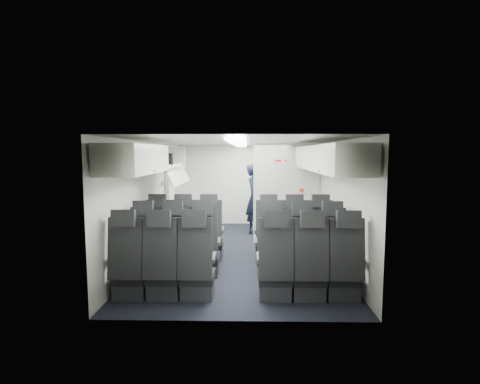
{
  "coord_description": "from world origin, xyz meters",
  "views": [
    {
      "loc": [
        0.15,
        -7.16,
        1.95
      ],
      "look_at": [
        0.0,
        0.4,
        1.15
      ],
      "focal_mm": 28.0,
      "sensor_mm": 36.0,
      "label": 1
    }
  ],
  "objects_px": {
    "seat_row_rear": "(236,269)",
    "seat_row_mid": "(238,252)",
    "galley_unit": "(278,190)",
    "boarding_door": "(171,195)",
    "flight_attendant": "(255,199)",
    "carry_on_bag": "(162,159)",
    "seat_row_front": "(239,238)"
  },
  "relations": [
    {
      "from": "galley_unit",
      "to": "seat_row_front",
      "type": "bearing_deg",
      "value": -106.28
    },
    {
      "from": "seat_row_front",
      "to": "carry_on_bag",
      "type": "height_order",
      "value": "carry_on_bag"
    },
    {
      "from": "seat_row_rear",
      "to": "galley_unit",
      "type": "bearing_deg",
      "value": 79.35
    },
    {
      "from": "flight_attendant",
      "to": "carry_on_bag",
      "type": "relative_size",
      "value": 4.55
    },
    {
      "from": "seat_row_front",
      "to": "carry_on_bag",
      "type": "bearing_deg",
      "value": 175.13
    },
    {
      "from": "seat_row_mid",
      "to": "seat_row_front",
      "type": "bearing_deg",
      "value": 90.0
    },
    {
      "from": "seat_row_mid",
      "to": "flight_attendant",
      "type": "height_order",
      "value": "flight_attendant"
    },
    {
      "from": "seat_row_mid",
      "to": "galley_unit",
      "type": "height_order",
      "value": "galley_unit"
    },
    {
      "from": "seat_row_mid",
      "to": "carry_on_bag",
      "type": "relative_size",
      "value": 9.04
    },
    {
      "from": "galley_unit",
      "to": "boarding_door",
      "type": "height_order",
      "value": "galley_unit"
    },
    {
      "from": "seat_row_front",
      "to": "flight_attendant",
      "type": "relative_size",
      "value": 1.99
    },
    {
      "from": "galley_unit",
      "to": "carry_on_bag",
      "type": "relative_size",
      "value": 5.16
    },
    {
      "from": "seat_row_front",
      "to": "seat_row_rear",
      "type": "bearing_deg",
      "value": -90.0
    },
    {
      "from": "galley_unit",
      "to": "carry_on_bag",
      "type": "height_order",
      "value": "carry_on_bag"
    },
    {
      "from": "flight_attendant",
      "to": "boarding_door",
      "type": "bearing_deg",
      "value": 117.63
    },
    {
      "from": "boarding_door",
      "to": "galley_unit",
      "type": "bearing_deg",
      "value": 24.28
    },
    {
      "from": "flight_attendant",
      "to": "carry_on_bag",
      "type": "bearing_deg",
      "value": 161.94
    },
    {
      "from": "seat_row_rear",
      "to": "flight_attendant",
      "type": "relative_size",
      "value": 1.99
    },
    {
      "from": "seat_row_rear",
      "to": "seat_row_mid",
      "type": "bearing_deg",
      "value": 90.0
    },
    {
      "from": "seat_row_mid",
      "to": "carry_on_bag",
      "type": "distance_m",
      "value": 2.24
    },
    {
      "from": "seat_row_front",
      "to": "boarding_door",
      "type": "relative_size",
      "value": 1.79
    },
    {
      "from": "seat_row_mid",
      "to": "carry_on_bag",
      "type": "height_order",
      "value": "carry_on_bag"
    },
    {
      "from": "galley_unit",
      "to": "seat_row_rear",
      "type": "bearing_deg",
      "value": -100.65
    },
    {
      "from": "seat_row_front",
      "to": "flight_attendant",
      "type": "distance_m",
      "value": 2.44
    },
    {
      "from": "flight_attendant",
      "to": "carry_on_bag",
      "type": "distance_m",
      "value": 3.01
    },
    {
      "from": "boarding_door",
      "to": "flight_attendant",
      "type": "relative_size",
      "value": 1.11
    },
    {
      "from": "seat_row_front",
      "to": "carry_on_bag",
      "type": "relative_size",
      "value": 9.04
    },
    {
      "from": "seat_row_mid",
      "to": "carry_on_bag",
      "type": "bearing_deg",
      "value": 143.75
    },
    {
      "from": "seat_row_front",
      "to": "flight_attendant",
      "type": "xyz_separation_m",
      "value": [
        0.33,
        2.38,
        0.44
      ]
    },
    {
      "from": "seat_row_rear",
      "to": "carry_on_bag",
      "type": "bearing_deg",
      "value": 125.9
    },
    {
      "from": "galley_unit",
      "to": "boarding_door",
      "type": "xyz_separation_m",
      "value": [
        -2.59,
        -1.17,
        0.0
      ]
    },
    {
      "from": "boarding_door",
      "to": "flight_attendant",
      "type": "xyz_separation_m",
      "value": [
        1.97,
        0.29,
        -0.12
      ]
    }
  ]
}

